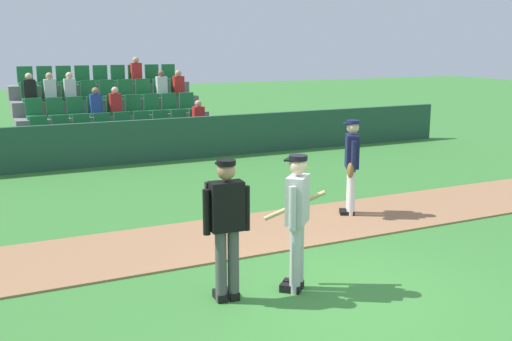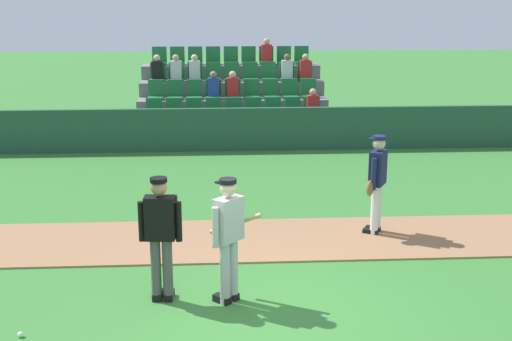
% 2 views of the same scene
% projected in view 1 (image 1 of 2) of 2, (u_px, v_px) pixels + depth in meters
% --- Properties ---
extents(ground_plane, '(80.00, 80.00, 0.00)m').
position_uv_depth(ground_plane, '(340.00, 298.00, 7.54)').
color(ground_plane, '#387A33').
extents(infield_dirt_path, '(28.00, 2.07, 0.03)m').
position_uv_depth(infield_dirt_path, '(244.00, 234.00, 10.03)').
color(infield_dirt_path, '#9E704C').
rests_on(infield_dirt_path, ground).
extents(dugout_fence, '(20.00, 0.16, 1.14)m').
position_uv_depth(dugout_fence, '(133.00, 142.00, 15.95)').
color(dugout_fence, '#234C38').
rests_on(dugout_fence, ground).
extents(stadium_bleachers, '(5.55, 3.80, 2.70)m').
position_uv_depth(stadium_bleachers, '(113.00, 125.00, 17.94)').
color(stadium_bleachers, slate).
rests_on(stadium_bleachers, ground).
extents(batter_grey_jersey, '(0.74, 0.68, 1.76)m').
position_uv_depth(batter_grey_jersey, '(297.00, 217.00, 7.59)').
color(batter_grey_jersey, '#B2B2B2').
rests_on(batter_grey_jersey, ground).
extents(umpire_home_plate, '(0.59, 0.33, 1.76)m').
position_uv_depth(umpire_home_plate, '(226.00, 222.00, 7.30)').
color(umpire_home_plate, '#4C4C4C').
rests_on(umpire_home_plate, ground).
extents(runner_navy_jersey, '(0.47, 0.59, 1.76)m').
position_uv_depth(runner_navy_jersey, '(351.00, 164.00, 10.98)').
color(runner_navy_jersey, white).
rests_on(runner_navy_jersey, ground).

